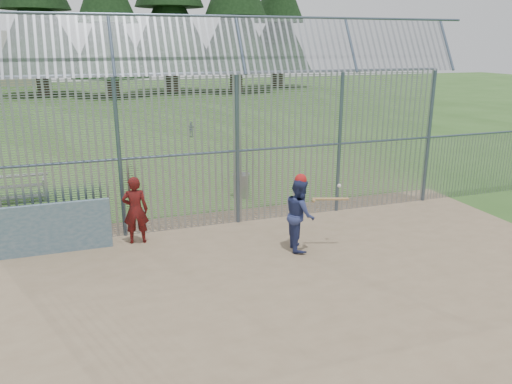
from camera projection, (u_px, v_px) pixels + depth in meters
name	position (u px, v px, depth m)	size (l,w,h in m)	color
ground	(287.00, 277.00, 10.47)	(120.00, 120.00, 0.00)	#2D511E
dirt_infield	(296.00, 287.00, 10.02)	(14.00, 10.00, 0.02)	#756047
dugout_wall	(55.00, 228.00, 11.48)	(2.50, 0.12, 1.20)	#38566B
batter	(300.00, 214.00, 11.64)	(0.83, 0.65, 1.72)	navy
onlooker	(135.00, 210.00, 12.01)	(0.61, 0.40, 1.67)	maroon
bg_kid_seated	(191.00, 129.00, 25.98)	(0.45, 0.19, 0.77)	slate
batting_gear	(307.00, 183.00, 11.45)	(1.25, 0.45, 0.67)	#AE1717
trash_can	(241.00, 185.00, 15.86)	(0.56, 0.56, 0.82)	gray
backstop_fence	(302.00, 134.00, 13.47)	(20.09, 0.81, 5.30)	#47566B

